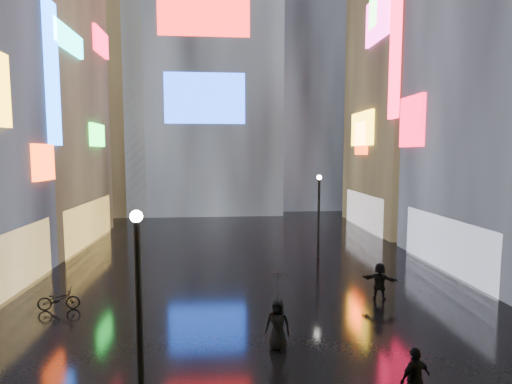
{
  "coord_description": "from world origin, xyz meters",
  "views": [
    {
      "loc": [
        -1.36,
        -3.87,
        6.56
      ],
      "look_at": [
        0.0,
        12.0,
        5.0
      ],
      "focal_mm": 28.0,
      "sensor_mm": 36.0,
      "label": 1
    }
  ],
  "objects": [
    {
      "name": "lamp_far",
      "position": [
        4.65,
        20.33,
        2.94
      ],
      "size": [
        0.3,
        0.3,
        5.2
      ],
      "color": "black",
      "rests_on": "ground"
    },
    {
      "name": "tower_flank_right",
      "position": [
        9.0,
        46.0,
        17.0
      ],
      "size": [
        12.0,
        12.0,
        34.0
      ],
      "primitive_type": "cube",
      "color": "black",
      "rests_on": "ground"
    },
    {
      "name": "ground",
      "position": [
        0.0,
        20.0,
        0.0
      ],
      "size": [
        140.0,
        140.0,
        0.0
      ],
      "primitive_type": "plane",
      "color": "black",
      "rests_on": "ground"
    },
    {
      "name": "bicycle",
      "position": [
        -8.22,
        12.96,
        0.44
      ],
      "size": [
        1.73,
        0.72,
        0.89
      ],
      "primitive_type": "imported",
      "rotation": [
        0.0,
        0.0,
        1.65
      ],
      "color": "black",
      "rests_on": "ground"
    },
    {
      "name": "pedestrian_5",
      "position": [
        5.65,
        12.97,
        0.84
      ],
      "size": [
        1.62,
        1.09,
        1.67
      ],
      "primitive_type": "imported",
      "rotation": [
        0.0,
        0.0,
        2.71
      ],
      "color": "black",
      "rests_on": "ground"
    },
    {
      "name": "tower_flank_left",
      "position": [
        -14.0,
        42.0,
        13.0
      ],
      "size": [
        10.0,
        10.0,
        26.0
      ],
      "primitive_type": "cube",
      "color": "black",
      "rests_on": "ground"
    },
    {
      "name": "pedestrian_3",
      "position": [
        3.53,
        5.43,
        0.81
      ],
      "size": [
        1.03,
        0.7,
        1.63
      ],
      "primitive_type": "imported",
      "rotation": [
        0.0,
        0.0,
        3.49
      ],
      "color": "black",
      "rests_on": "ground"
    },
    {
      "name": "tower_main",
      "position": [
        -3.0,
        43.97,
        21.01
      ],
      "size": [
        16.0,
        14.2,
        42.0
      ],
      "color": "black",
      "rests_on": "ground"
    },
    {
      "name": "building_left_far",
      "position": [
        -15.98,
        26.0,
        10.98
      ],
      "size": [
        10.28,
        12.0,
        22.0
      ],
      "color": "black",
      "rests_on": "ground"
    },
    {
      "name": "lamp_near",
      "position": [
        -3.41,
        5.77,
        2.94
      ],
      "size": [
        0.3,
        0.3,
        5.2
      ],
      "color": "black",
      "rests_on": "ground"
    },
    {
      "name": "umbrella_2",
      "position": [
        0.46,
        8.86,
        2.17
      ],
      "size": [
        1.3,
        1.31,
        0.94
      ],
      "primitive_type": "imported",
      "rotation": [
        0.0,
        0.0,
        0.32
      ],
      "color": "black",
      "rests_on": "pedestrian_4"
    },
    {
      "name": "building_right_far",
      "position": [
        15.98,
        30.0,
        13.98
      ],
      "size": [
        10.28,
        12.0,
        28.0
      ],
      "color": "black",
      "rests_on": "ground"
    },
    {
      "name": "pedestrian_4",
      "position": [
        0.46,
        8.86,
        0.85
      ],
      "size": [
        0.97,
        0.79,
        1.7
      ],
      "primitive_type": "imported",
      "rotation": [
        0.0,
        0.0,
        -0.35
      ],
      "color": "black",
      "rests_on": "ground"
    }
  ]
}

